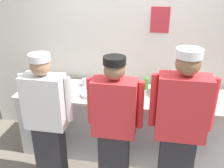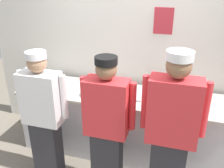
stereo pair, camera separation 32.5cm
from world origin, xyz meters
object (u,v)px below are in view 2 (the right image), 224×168
Objects in this scene: mixing_bowl_steel at (166,92)px; sheet_tray at (122,93)px; plate_stack_front at (50,79)px; ramekin_yellow_sauce at (102,84)px; ramekin_orange_sauce at (92,87)px; chef_center at (107,125)px; chef_far_right at (171,131)px; deli_cup at (87,81)px; squeeze_bottle_secondary at (147,85)px; plate_stack_rear at (89,93)px; chef_near_left at (43,115)px; ramekin_red_sauce at (65,79)px; squeeze_bottle_primary at (204,97)px; chefs_knife at (67,88)px.

sheet_tray is (-0.55, -0.08, -0.06)m from mixing_bowl_steel.
plate_stack_front is 2.55× the size of ramekin_yellow_sauce.
chef_center is at bearing -59.39° from ramekin_orange_sauce.
plate_stack_front is (-1.79, 0.85, -0.00)m from chef_far_right.
deli_cup is at bearing -176.20° from ramekin_yellow_sauce.
squeeze_bottle_secondary is 0.63m from ramekin_yellow_sauce.
deli_cup is (0.57, 0.03, 0.02)m from plate_stack_front.
plate_stack_front reaches higher than plate_stack_rear.
chef_near_left is 0.65m from plate_stack_rear.
chef_far_right is 17.05× the size of ramekin_orange_sauce.
chef_center reaches higher than deli_cup.
ramekin_red_sauce is at bearing 17.55° from plate_stack_front.
chef_near_left reaches higher than ramekin_red_sauce.
chef_center is at bearing -44.09° from ramekin_red_sauce.
chef_far_right is 9.35× the size of squeeze_bottle_primary.
sheet_tray is at bearing 41.68° from chef_near_left.
plate_stack_front is at bearing 159.01° from plate_stack_rear.
ramekin_orange_sauce reaches higher than ramekin_yellow_sauce.
chef_far_right is at bearing -35.05° from ramekin_orange_sauce.
plate_stack_rear is 0.98m from mixing_bowl_steel.
chef_far_right is 3.29× the size of sheet_tray.
chefs_knife is (-0.01, 0.63, 0.05)m from chef_near_left.
chef_far_right is 8.01× the size of plate_stack_rear.
plate_stack_front is 0.57m from deli_cup.
squeeze_bottle_primary reaches higher than plate_stack_front.
chef_far_right is at bearing -25.33° from plate_stack_front.
sheet_tray is at bearing -27.88° from ramekin_yellow_sauce.
chefs_knife is at bearing -174.74° from mixing_bowl_steel.
chef_far_right is (0.67, -0.02, 0.07)m from chef_center.
chefs_knife is at bearing 140.07° from chef_center.
ramekin_orange_sauce is at bearing 100.14° from plate_stack_rear.
chef_far_right is 16.57× the size of ramekin_red_sauce.
ramekin_red_sauce is (-1.46, 0.12, -0.04)m from mixing_bowl_steel.
deli_cup is (-0.11, 0.10, 0.03)m from ramekin_orange_sauce.
plate_stack_front reaches higher than chefs_knife.
chef_near_left is at bearing -140.46° from squeeze_bottle_secondary.
plate_stack_rear reaches higher than sheet_tray.
ramekin_orange_sauce is (-0.04, 0.21, -0.00)m from plate_stack_rear.
chefs_knife is at bearing -59.41° from ramekin_red_sauce.
chef_near_left is 7.39× the size of plate_stack_front.
ramekin_yellow_sauce is at bearing 77.69° from plate_stack_rear.
chef_near_left is 0.81m from ramekin_orange_sauce.
plate_stack_rear is at bearing -64.96° from deli_cup.
chef_far_right is at bearing -1.57° from chef_near_left.
squeeze_bottle_primary is at bearing -2.41° from plate_stack_front.
sheet_tray is at bearing 3.36° from chefs_knife.
plate_stack_rear is at bearing -79.86° from ramekin_orange_sauce.
ramekin_red_sauce is at bearing 175.40° from mixing_bowl_steel.
chef_far_right is 4.66× the size of mixing_bowl_steel.
chef_center is at bearing -143.49° from squeeze_bottle_primary.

